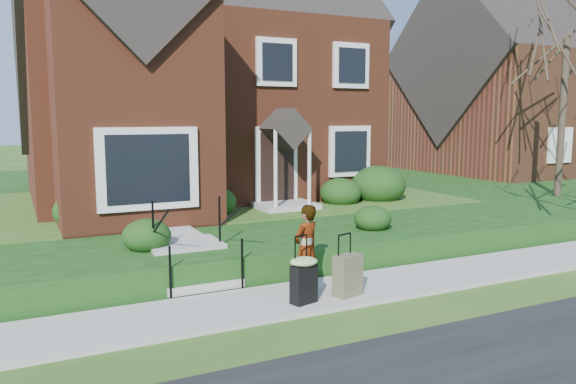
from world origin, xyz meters
TOP-DOWN VIEW (x-y plane):
  - ground at (0.00, 0.00)m, footprint 120.00×120.00m
  - sidewalk at (0.00, 0.00)m, footprint 60.00×1.60m
  - terrace at (4.00, 10.90)m, footprint 44.00×20.00m
  - walkway at (-2.50, 5.00)m, footprint 1.20×6.00m
  - main_house at (-0.21, 9.61)m, footprint 10.40×10.20m
  - neighbour_house at (16.00, 11.00)m, footprint 9.40×8.00m
  - front_steps at (-2.50, 1.84)m, footprint 1.40×2.02m
  - foundation_shrubs at (1.18, 5.16)m, footprint 10.01×4.85m
  - woman at (-0.94, 0.13)m, footprint 0.66×0.56m
  - suitcase_black at (-1.25, -0.37)m, footprint 0.55×0.49m
  - suitcase_olive at (-0.39, -0.35)m, footprint 0.55×0.40m
  - tree_gap at (10.27, 4.01)m, footprint 5.41×5.41m

SIDE VIEW (x-z plane):
  - ground at x=0.00m, z-range 0.00..0.00m
  - sidewalk at x=0.00m, z-range 0.00..0.08m
  - terrace at x=4.00m, z-range 0.00..0.60m
  - suitcase_olive at x=-0.39m, z-range -0.10..0.97m
  - front_steps at x=-2.50m, z-range -0.28..1.22m
  - suitcase_black at x=-1.25m, z-range -0.05..1.09m
  - walkway at x=-2.50m, z-range 0.60..0.66m
  - woman at x=-0.94m, z-range 0.08..1.63m
  - foundation_shrubs at x=1.18m, z-range 0.49..1.68m
  - neighbour_house at x=16.00m, z-range 0.65..9.85m
  - main_house at x=-0.21m, z-range 0.56..9.96m
  - tree_gap at x=10.27m, z-range 2.14..9.88m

